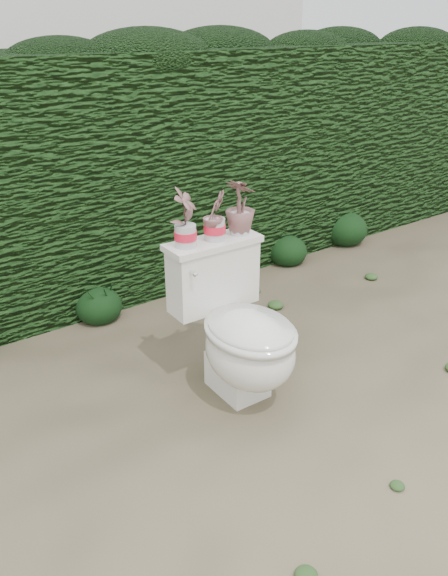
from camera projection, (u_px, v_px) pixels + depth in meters
ground at (191, 398)px, 2.90m from camera, size 60.00×60.00×0.00m
hedge at (58, 182)px, 3.73m from camera, size 8.00×1.00×1.60m
toilet at (240, 333)px, 2.80m from camera, size 0.50×0.69×0.78m
potted_plant_left at (185, 219)px, 2.66m from camera, size 0.18×0.16×0.28m
potted_plant_center at (215, 217)px, 2.75m from camera, size 0.16×0.15×0.23m
potted_plant_right at (240, 208)px, 2.83m from camera, size 0.20×0.20×0.27m
liriope_clump_3 at (98, 302)px, 3.63m from camera, size 0.30×0.30×0.24m
liriope_clump_4 at (203, 269)px, 4.11m from camera, size 0.31×0.31×0.24m
liriope_clump_5 at (288, 248)px, 4.49m from camera, size 0.31×0.31×0.25m
liriope_clump_6 at (346, 226)px, 4.88m from camera, size 0.38×0.38×0.30m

